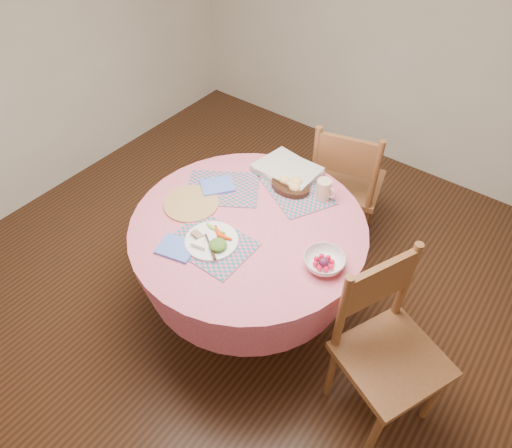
% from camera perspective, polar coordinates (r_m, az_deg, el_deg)
% --- Properties ---
extents(ground, '(4.00, 4.00, 0.00)m').
position_cam_1_polar(ground, '(2.94, -0.79, -10.44)').
color(ground, '#331C0F').
rests_on(ground, ground).
extents(room_envelope, '(4.01, 4.01, 2.71)m').
position_cam_1_polar(room_envelope, '(1.82, -1.36, 22.15)').
color(room_envelope, silver).
rests_on(room_envelope, ground).
extents(dining_table, '(1.24, 1.24, 0.75)m').
position_cam_1_polar(dining_table, '(2.50, -0.91, -3.16)').
color(dining_table, '#DD6778').
rests_on(dining_table, ground).
extents(chair_right, '(0.58, 0.59, 0.98)m').
position_cam_1_polar(chair_right, '(2.29, 15.91, -14.36)').
color(chair_right, brown).
rests_on(chair_right, ground).
extents(chair_back, '(0.54, 0.53, 0.97)m').
position_cam_1_polar(chair_back, '(3.05, 11.10, 5.07)').
color(chair_back, brown).
rests_on(chair_back, ground).
extents(placemat_front, '(0.40, 0.30, 0.01)m').
position_cam_1_polar(placemat_front, '(2.27, -5.57, -2.50)').
color(placemat_front, '#13686F').
rests_on(placemat_front, dining_table).
extents(placemat_left, '(0.50, 0.47, 0.01)m').
position_cam_1_polar(placemat_left, '(2.57, -4.19, 4.46)').
color(placemat_left, '#13686F').
rests_on(placemat_left, dining_table).
extents(placemat_back, '(0.49, 0.45, 0.01)m').
position_cam_1_polar(placemat_back, '(2.57, 5.12, 4.28)').
color(placemat_back, '#13686F').
rests_on(placemat_back, dining_table).
extents(wicker_trivet, '(0.30, 0.30, 0.01)m').
position_cam_1_polar(wicker_trivet, '(2.49, -8.10, 2.58)').
color(wicker_trivet, '#A58747').
rests_on(wicker_trivet, dining_table).
extents(napkin_near, '(0.21, 0.18, 0.01)m').
position_cam_1_polar(napkin_near, '(2.27, -9.88, -2.98)').
color(napkin_near, '#536DD6').
rests_on(napkin_near, dining_table).
extents(napkin_far, '(0.22, 0.23, 0.01)m').
position_cam_1_polar(napkin_far, '(2.58, -4.84, 4.79)').
color(napkin_far, '#536DD6').
rests_on(napkin_far, placemat_left).
extents(dinner_plate, '(0.27, 0.27, 0.05)m').
position_cam_1_polar(dinner_plate, '(2.26, -5.55, -2.12)').
color(dinner_plate, white).
rests_on(dinner_plate, placemat_front).
extents(bread_bowl, '(0.23, 0.23, 0.08)m').
position_cam_1_polar(bread_bowl, '(2.55, 4.38, 4.92)').
color(bread_bowl, black).
rests_on(bread_bowl, placemat_back).
extents(latte_mug, '(0.12, 0.08, 0.12)m').
position_cam_1_polar(latte_mug, '(2.49, 8.51, 4.28)').
color(latte_mug, '#D2B790').
rests_on(latte_mug, placemat_back).
extents(fruit_bowl, '(0.21, 0.21, 0.06)m').
position_cam_1_polar(fruit_bowl, '(2.17, 8.49, -4.70)').
color(fruit_bowl, white).
rests_on(fruit_bowl, dining_table).
extents(newspaper_stack, '(0.38, 0.32, 0.04)m').
position_cam_1_polar(newspaper_stack, '(2.66, 3.93, 6.74)').
color(newspaper_stack, silver).
rests_on(newspaper_stack, dining_table).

